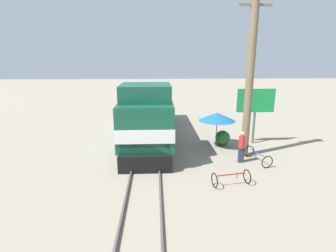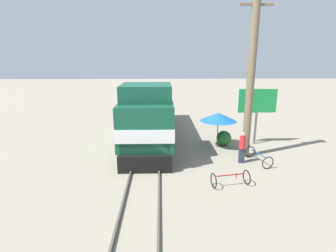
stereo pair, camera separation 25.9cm
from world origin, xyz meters
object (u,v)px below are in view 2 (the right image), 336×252
object	(u,v)px
vendor_umbrella	(218,117)
bicycle_spare	(230,179)
utility_pole	(251,74)
bicycle	(258,157)
locomotive	(149,113)
person_bystander	(242,146)
billboard_sign	(257,103)

from	to	relation	value
vendor_umbrella	bicycle_spare	world-z (taller)	vendor_umbrella
utility_pole	bicycle	distance (m)	4.62
bicycle	locomotive	bearing A→B (deg)	-52.49
utility_pole	bicycle	world-z (taller)	utility_pole
utility_pole	person_bystander	distance (m)	4.03
utility_pole	vendor_umbrella	distance (m)	3.51
locomotive	vendor_umbrella	bearing A→B (deg)	-27.68
vendor_umbrella	billboard_sign	distance (m)	2.90
person_bystander	bicycle_spare	size ratio (longest dim) A/B	1.00
utility_pole	person_bystander	world-z (taller)	utility_pole
locomotive	billboard_sign	distance (m)	7.49
locomotive	utility_pole	distance (m)	7.72
locomotive	vendor_umbrella	world-z (taller)	locomotive
vendor_umbrella	bicycle	world-z (taller)	vendor_umbrella
locomotive	bicycle_spare	world-z (taller)	locomotive
billboard_sign	bicycle	xyz separation A→B (m)	(-0.97, -3.43, -2.44)
bicycle_spare	billboard_sign	bearing A→B (deg)	-38.85
billboard_sign	locomotive	bearing A→B (deg)	166.86
locomotive	billboard_sign	size ratio (longest dim) A/B	3.62
person_bystander	locomotive	bearing A→B (deg)	136.47
locomotive	utility_pole	size ratio (longest dim) A/B	1.42
person_bystander	bicycle	bearing A→B (deg)	-3.53
locomotive	bicycle	size ratio (longest dim) A/B	7.24
utility_pole	bicycle_spare	xyz separation A→B (m)	(-1.87, -3.77, -4.47)
person_bystander	bicycle_spare	distance (m)	3.10
locomotive	vendor_umbrella	size ratio (longest dim) A/B	5.76
locomotive	billboard_sign	world-z (taller)	locomotive
locomotive	utility_pole	xyz separation A→B (m)	(5.86, -4.02, 3.02)
vendor_umbrella	person_bystander	xyz separation A→B (m)	(0.81, -2.69, -1.07)
person_bystander	bicycle	xyz separation A→B (m)	(0.94, -0.06, -0.62)
utility_pole	person_bystander	bearing A→B (deg)	-117.46
vendor_umbrella	bicycle	bearing A→B (deg)	-57.60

